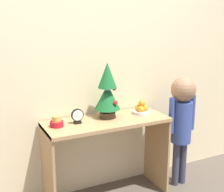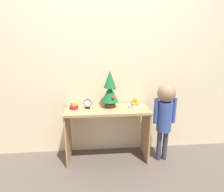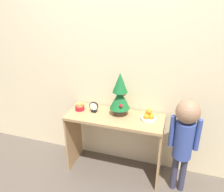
# 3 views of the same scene
# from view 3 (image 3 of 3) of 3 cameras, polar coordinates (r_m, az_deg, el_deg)

# --- Properties ---
(ground_plane) EXTENTS (12.00, 12.00, 0.00)m
(ground_plane) POSITION_cam_3_polar(r_m,az_deg,el_deg) (2.68, -0.76, -21.35)
(ground_plane) COLOR brown
(back_wall) EXTENTS (7.00, 0.05, 2.50)m
(back_wall) POSITION_cam_3_polar(r_m,az_deg,el_deg) (2.43, 2.56, 8.28)
(back_wall) COLOR beige
(back_wall) RESTS_ON ground_plane
(console_table) EXTENTS (1.07, 0.42, 0.74)m
(console_table) POSITION_cam_3_polar(r_m,az_deg,el_deg) (2.49, 0.71, -8.83)
(console_table) COLOR tan
(console_table) RESTS_ON ground_plane
(mini_tree) EXTENTS (0.22, 0.22, 0.48)m
(mini_tree) POSITION_cam_3_polar(r_m,az_deg,el_deg) (2.34, 2.09, 0.40)
(mini_tree) COLOR #4C3828
(mini_tree) RESTS_ON console_table
(fruit_bowl) EXTENTS (0.17, 0.17, 0.13)m
(fruit_bowl) POSITION_cam_3_polar(r_m,az_deg,el_deg) (2.34, 9.51, -5.31)
(fruit_bowl) COLOR silver
(fruit_bowl) RESTS_ON console_table
(singing_bowl) EXTENTS (0.11, 0.11, 0.09)m
(singing_bowl) POSITION_cam_3_polar(r_m,az_deg,el_deg) (2.54, -8.41, -2.87)
(singing_bowl) COLOR #AD1923
(singing_bowl) RESTS_ON console_table
(desk_clock) EXTENTS (0.10, 0.04, 0.12)m
(desk_clock) POSITION_cam_3_polar(r_m,az_deg,el_deg) (2.46, -4.77, -2.91)
(desk_clock) COLOR black
(desk_clock) RESTS_ON console_table
(child_figure) EXTENTS (0.29, 0.23, 1.06)m
(child_figure) POSITION_cam_3_polar(r_m,az_deg,el_deg) (2.27, 18.44, -9.29)
(child_figure) COLOR #38384C
(child_figure) RESTS_ON ground_plane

